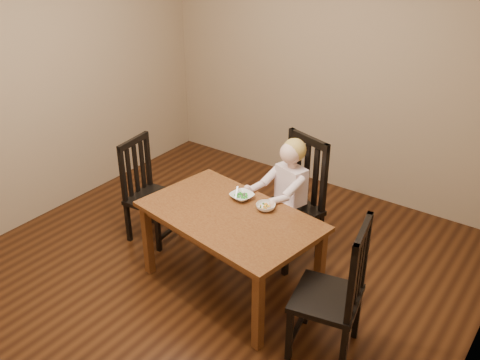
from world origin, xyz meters
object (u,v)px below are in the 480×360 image
Objects in this scene: bowl_peas at (242,196)px; bowl_veg at (266,207)px; dining_table at (230,223)px; chair_left at (148,192)px; toddler at (289,188)px; chair_child at (293,202)px; chair_right at (335,293)px.

bowl_veg reaches higher than bowl_peas.
bowl_peas is (-0.06, 0.25, 0.10)m from dining_table.
chair_left reaches higher than dining_table.
toddler is 3.88× the size of bowl_veg.
dining_table is 0.27m from bowl_peas.
chair_child is at bearing 76.40° from dining_table.
chair_right is at bearing -21.45° from bowl_peas.
chair_child reaches higher than chair_left.
chair_left is at bearing 40.22° from chair_child.
chair_left is 6.35× the size of bowl_veg.
toddler is at bearing 94.94° from bowl_veg.
bowl_veg is at bearing 85.25° from chair_left.
bowl_peas is (-0.23, -0.44, 0.18)m from chair_child.
chair_child is 0.50m from bowl_veg.
toddler is 0.44m from bowl_peas.
bowl_peas is 1.18× the size of bowl_veg.
toddler reaches higher than bowl_peas.
bowl_peas is at bearing 104.29° from dining_table.
bowl_peas is at bearing 56.68° from chair_right.
chair_right is (2.04, -0.34, 0.04)m from chair_left.
toddler is at bearing 76.74° from dining_table.
chair_left is at bearing -178.12° from bowl_veg.
chair_child is 1.18m from chair_right.
chair_left is at bearing 68.63° from chair_right.
toddler is (-0.02, -0.05, 0.15)m from chair_child.
bowl_peas is at bearing 173.00° from bowl_veg.
chair_child is 0.53m from bowl_peas.
chair_right is (0.82, -0.85, -0.02)m from chair_child.
bowl_peas is at bearing 87.48° from chair_left.
bowl_peas is 0.25m from bowl_veg.
dining_table is 1.08m from chair_left.
dining_table is at bearing 68.61° from chair_right.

